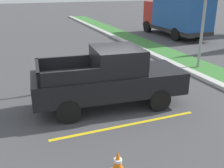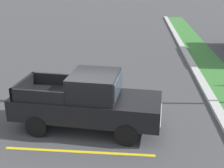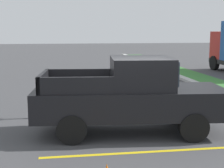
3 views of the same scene
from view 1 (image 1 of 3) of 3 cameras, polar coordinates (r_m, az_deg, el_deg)
ground_plane at (r=9.50m, az=-0.05°, el=-4.84°), size 120.00×120.00×0.00m
parking_line_near at (r=10.93m, az=-3.56°, el=-1.36°), size 0.12×4.80×0.01m
parking_line_far at (r=8.32m, az=3.22°, el=-8.80°), size 0.12×4.80×0.01m
curb_strip at (r=12.09m, az=22.57°, el=-0.41°), size 56.00×0.40×0.15m
pickup_truck_main at (r=9.21m, az=-0.37°, el=1.30°), size 2.36×5.38×2.10m
cargo_truck_distant at (r=23.05m, az=13.70°, el=14.46°), size 6.83×2.58×3.40m
traffic_cone at (r=6.28m, az=1.27°, el=-16.51°), size 0.36×0.36×0.60m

